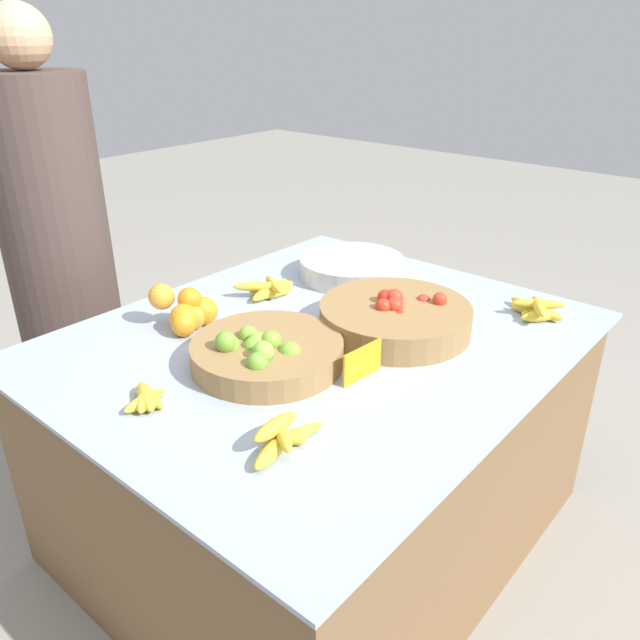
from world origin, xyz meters
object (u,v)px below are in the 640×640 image
Objects in this scene: price_sign at (362,363)px; lime_bowl at (267,353)px; metal_bowl at (352,267)px; vendor_person at (62,270)px; tomato_basket at (395,317)px.

lime_bowl is at bearing 120.27° from price_sign.
vendor_person is at bearing 129.67° from metal_bowl.
metal_bowl is at bearing 44.80° from price_sign.
tomato_basket is 0.43m from metal_bowl.
lime_bowl is 0.91× the size of tomato_basket.
price_sign is at bearing -64.63° from lime_bowl.
tomato_basket is 0.28m from price_sign.
vendor_person reaches higher than lime_bowl.
tomato_basket is at bearing 23.02° from price_sign.
metal_bowl is 2.71× the size of price_sign.
vendor_person is at bearing 100.37° from price_sign.
price_sign is 0.09× the size of vendor_person.
price_sign is (-0.27, -0.09, 0.00)m from tomato_basket.
vendor_person is (-0.01, 0.98, -0.02)m from lime_bowl.
metal_bowl is 1.00m from vendor_person.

